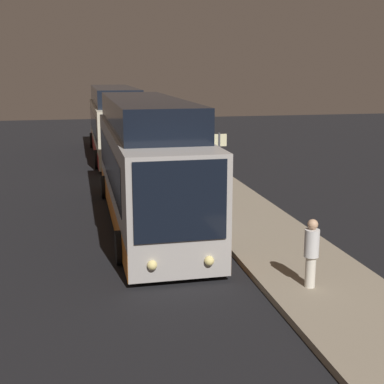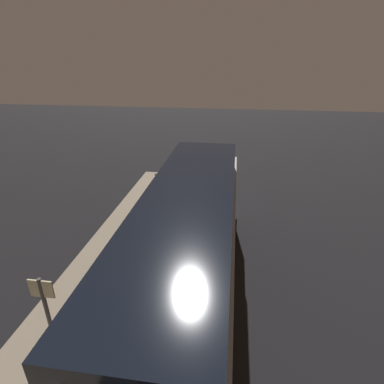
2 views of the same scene
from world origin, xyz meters
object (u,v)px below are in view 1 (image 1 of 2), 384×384
bus_second (115,125)px  passenger_boarding (311,250)px  bus_lead (147,167)px  passenger_waiting (217,192)px  suitcase (217,214)px  sign_post (219,156)px

bus_second → passenger_boarding: size_ratio=7.39×
bus_lead → passenger_waiting: (1.11, 2.17, -0.72)m
passenger_waiting → suitcase: 0.82m
passenger_boarding → suitcase: passenger_boarding is taller
bus_second → passenger_boarding: 21.53m
suitcase → sign_post: size_ratio=0.39×
passenger_waiting → suitcase: passenger_waiting is taller
bus_lead → bus_second: bearing=180.0°
bus_lead → passenger_waiting: size_ratio=6.72×
passenger_boarding → suitcase: bearing=7.8°
passenger_waiting → sign_post: 3.71m
bus_lead → sign_post: (-2.42, 3.17, -0.13)m
sign_post → suitcase: bearing=-15.5°
passenger_boarding → sign_post: 9.43m
bus_lead → sign_post: bearing=127.3°
bus_lead → suitcase: size_ratio=12.30×
bus_second → passenger_waiting: size_ratio=6.80×
passenger_boarding → sign_post: bearing=-2.7°
suitcase → bus_lead: bearing=-129.2°
suitcase → sign_post: (-4.08, 1.13, 1.18)m
bus_lead → passenger_boarding: size_ratio=7.31×
bus_second → sign_post: 12.34m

